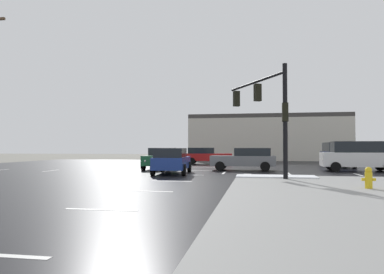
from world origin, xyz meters
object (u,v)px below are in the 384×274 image
(sedan_blue, at_px, (172,160))
(suv_navy, at_px, (337,154))
(sedan_green, at_px, (161,158))
(suv_white, at_px, (358,155))
(sedan_grey, at_px, (245,159))
(traffic_signal_mast, at_px, (267,104))
(sedan_red, at_px, (207,155))
(fire_hydrant, at_px, (369,178))

(sedan_blue, bearing_deg, suv_navy, -54.16)
(sedan_green, height_order, sedan_blue, same)
(suv_white, relative_size, sedan_grey, 1.08)
(sedan_blue, height_order, sedan_grey, same)
(suv_navy, xyz_separation_m, sedan_grey, (-7.34, -5.70, -0.24))
(sedan_grey, bearing_deg, traffic_signal_mast, 101.62)
(sedan_red, bearing_deg, traffic_signal_mast, -75.36)
(suv_navy, distance_m, sedan_grey, 9.30)
(fire_hydrant, relative_size, sedan_green, 0.17)
(traffic_signal_mast, distance_m, fire_hydrant, 7.06)
(sedan_red, bearing_deg, suv_navy, -19.31)
(sedan_green, bearing_deg, sedan_red, 162.26)
(sedan_green, bearing_deg, traffic_signal_mast, 45.68)
(sedan_grey, bearing_deg, fire_hydrant, 112.85)
(sedan_blue, relative_size, sedan_grey, 1.02)
(suv_navy, bearing_deg, sedan_red, 75.83)
(suv_navy, xyz_separation_m, sedan_blue, (-11.68, -9.92, -0.24))
(sedan_grey, bearing_deg, sedan_red, -65.43)
(suv_white, bearing_deg, sedan_blue, 22.82)
(sedan_green, xyz_separation_m, sedan_red, (2.33, 8.13, 0.00))
(traffic_signal_mast, height_order, sedan_blue, traffic_signal_mast)
(sedan_blue, bearing_deg, sedan_grey, -50.30)
(traffic_signal_mast, bearing_deg, sedan_grey, -17.26)
(fire_hydrant, distance_m, suv_white, 12.24)
(fire_hydrant, height_order, sedan_grey, sedan_grey)
(sedan_blue, distance_m, sedan_grey, 6.05)
(suv_navy, bearing_deg, fire_hydrant, 172.26)
(fire_hydrant, relative_size, suv_white, 0.16)
(suv_white, height_order, sedan_grey, suv_white)
(suv_navy, relative_size, sedan_red, 1.05)
(sedan_blue, relative_size, sedan_red, 1.00)
(traffic_signal_mast, relative_size, sedan_red, 1.20)
(traffic_signal_mast, xyz_separation_m, sedan_blue, (-5.64, 2.19, -3.07))
(fire_hydrant, height_order, sedan_green, sedan_green)
(fire_hydrant, relative_size, suv_navy, 0.16)
(fire_hydrant, relative_size, sedan_red, 0.17)
(sedan_green, distance_m, sedan_blue, 5.15)
(sedan_green, bearing_deg, suv_navy, 108.97)
(suv_navy, distance_m, sedan_red, 11.68)
(sedan_blue, distance_m, sedan_red, 12.90)
(suv_navy, bearing_deg, traffic_signal_mast, 154.09)
(traffic_signal_mast, bearing_deg, fire_hydrant, -174.17)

